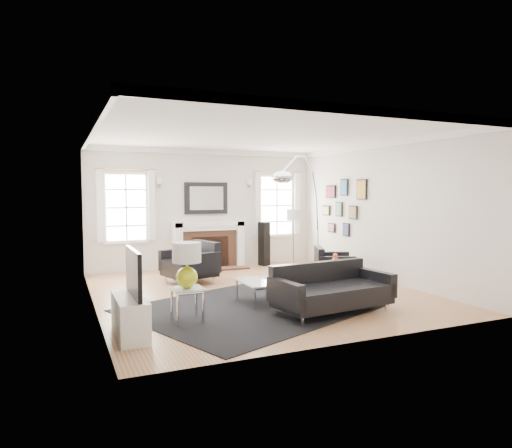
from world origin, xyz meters
name	(u,v)px	position (x,y,z in m)	size (l,w,h in m)	color
floor	(256,292)	(0.00, 0.00, 0.00)	(6.00, 6.00, 0.00)	olive
back_wall	(206,209)	(0.00, 3.00, 1.40)	(5.50, 0.04, 2.80)	beige
front_wall	(358,225)	(0.00, -3.00, 1.40)	(5.50, 0.04, 2.80)	beige
left_wall	(92,218)	(-2.75, 0.00, 1.40)	(0.04, 6.00, 2.80)	beige
right_wall	(381,212)	(2.75, 0.00, 1.40)	(0.04, 6.00, 2.80)	beige
ceiling	(256,135)	(0.00, 0.00, 2.80)	(5.50, 6.00, 0.02)	white
crown_molding	(256,138)	(0.00, 0.00, 2.74)	(5.50, 6.00, 0.12)	white
fireplace	(209,245)	(0.00, 2.79, 0.54)	(1.70, 0.69, 1.11)	white
mantel_mirror	(206,198)	(0.00, 2.95, 1.65)	(1.05, 0.07, 0.75)	black
window_left	(126,207)	(-1.85, 2.95, 1.46)	(1.24, 0.15, 1.62)	white
window_right	(277,205)	(1.85, 2.95, 1.46)	(1.24, 0.15, 1.62)	white
gallery_wall	(343,204)	(2.72, 1.30, 1.53)	(0.04, 1.73, 1.29)	black
tv_unit	(131,310)	(-2.44, -1.70, 0.33)	(0.35, 1.00, 1.09)	white
area_rug	(250,308)	(-0.55, -1.02, 0.01)	(3.40, 2.83, 0.01)	black
sofa	(330,291)	(0.46, -1.70, 0.32)	(1.88, 1.00, 0.59)	black
armchair_left	(192,264)	(-0.81, 1.29, 0.37)	(1.10, 1.17, 0.67)	black
armchair_right	(332,265)	(1.90, 0.45, 0.31)	(0.98, 1.04, 0.55)	black
coffee_table	(267,282)	(-0.17, -0.84, 0.34)	(0.84, 0.84, 0.37)	silver
side_table_left	(187,295)	(-1.63, -1.37, 0.37)	(0.43, 0.43, 0.48)	silver
nesting_table	(335,272)	(0.97, -1.07, 0.47)	(0.54, 0.45, 0.59)	silver
gourd_lamp	(187,262)	(-1.63, -1.37, 0.84)	(0.39, 0.39, 0.63)	#C6CC19
orange_vase	(335,259)	(0.97, -1.07, 0.69)	(0.11, 0.11, 0.17)	#C84719
arc_floor_lamp	(302,212)	(1.12, 0.34, 1.40)	(1.83, 1.70, 2.59)	silver
stick_floor_lamp	(294,218)	(1.45, 1.29, 1.23)	(0.29, 0.29, 1.42)	#AF8F3C
speaker_tower	(264,244)	(1.37, 2.65, 0.53)	(0.21, 0.21, 1.07)	black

